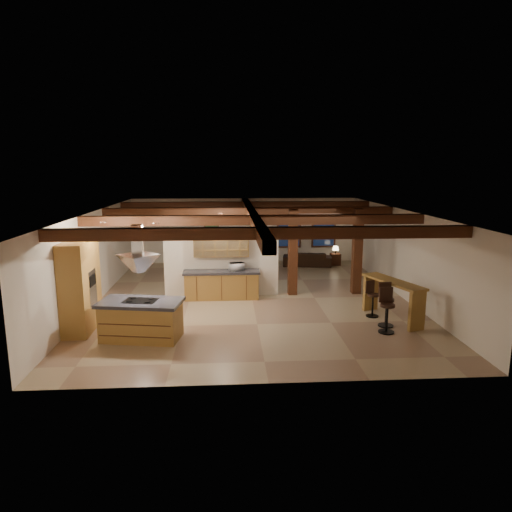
{
  "coord_description": "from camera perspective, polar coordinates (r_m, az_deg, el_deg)",
  "views": [
    {
      "loc": [
        -0.79,
        -14.46,
        4.27
      ],
      "look_at": [
        0.16,
        0.5,
        1.34
      ],
      "focal_mm": 32.0,
      "sensor_mm": 36.0,
      "label": 1
    }
  ],
  "objects": [
    {
      "name": "back_counter",
      "position": [
        15.05,
        -4.31,
        -3.57
      ],
      "size": [
        2.5,
        0.66,
        0.94
      ],
      "color": "olive",
      "rests_on": "ground"
    },
    {
      "name": "back_windows",
      "position": [
        20.89,
        6.32,
        3.37
      ],
      "size": [
        2.7,
        0.07,
        1.7
      ],
      "color": "#39180E",
      "rests_on": "room_walls"
    },
    {
      "name": "bar_stool_b",
      "position": [
        12.94,
        15.95,
        -5.83
      ],
      "size": [
        0.42,
        0.42,
        1.19
      ],
      "color": "black",
      "rests_on": "ground"
    },
    {
      "name": "table_lamp",
      "position": [
        20.42,
        9.92,
        0.96
      ],
      "size": [
        0.28,
        0.28,
        0.33
      ],
      "color": "black",
      "rests_on": "side_table"
    },
    {
      "name": "room_walls",
      "position": [
        14.69,
        -0.48,
        1.3
      ],
      "size": [
        12.0,
        12.0,
        12.0
      ],
      "color": "silver",
      "rests_on": "ground"
    },
    {
      "name": "microwave",
      "position": [
        14.92,
        -2.45,
        -1.35
      ],
      "size": [
        0.53,
        0.43,
        0.26
      ],
      "primitive_type": "imported",
      "rotation": [
        0.0,
        0.0,
        3.43
      ],
      "color": "silver",
      "rests_on": "back_counter"
    },
    {
      "name": "kitchen_island",
      "position": [
        11.91,
        -14.15,
        -7.7
      ],
      "size": [
        2.19,
        1.41,
        1.01
      ],
      "color": "olive",
      "rests_on": "ground"
    },
    {
      "name": "bar_counter",
      "position": [
        13.46,
        16.71,
        -4.5
      ],
      "size": [
        1.25,
        2.22,
        1.14
      ],
      "color": "olive",
      "rests_on": "ground"
    },
    {
      "name": "timber_posts",
      "position": [
        15.52,
        8.67,
        1.64
      ],
      "size": [
        2.5,
        0.3,
        2.9
      ],
      "color": "#39180E",
      "rests_on": "ground"
    },
    {
      "name": "ceiling_beams",
      "position": [
        14.56,
        -0.49,
        5.1
      ],
      "size": [
        10.0,
        12.0,
        0.28
      ],
      "color": "#39180E",
      "rests_on": "room_walls"
    },
    {
      "name": "side_table",
      "position": [
        20.51,
        9.88,
        -0.39
      ],
      "size": [
        0.43,
        0.43,
        0.51
      ],
      "primitive_type": "cube",
      "rotation": [
        0.0,
        0.0,
        0.03
      ],
      "color": "#39180E",
      "rests_on": "ground"
    },
    {
      "name": "bar_stool_c",
      "position": [
        13.67,
        14.31,
        -5.2
      ],
      "size": [
        0.39,
        0.4,
        1.03
      ],
      "color": "black",
      "rests_on": "ground"
    },
    {
      "name": "partition_wall",
      "position": [
        15.29,
        -4.33,
        -0.94
      ],
      "size": [
        3.8,
        0.18,
        2.2
      ],
      "primitive_type": "cube",
      "color": "silver",
      "rests_on": "ground"
    },
    {
      "name": "framed_art",
      "position": [
        20.57,
        -5.58,
        3.83
      ],
      "size": [
        0.65,
        0.05,
        0.85
      ],
      "color": "#39180E",
      "rests_on": "room_walls"
    },
    {
      "name": "range_hood",
      "position": [
        11.57,
        -14.44,
        -1.71
      ],
      "size": [
        1.1,
        1.1,
        1.4
      ],
      "color": "silver",
      "rests_on": "room_walls"
    },
    {
      "name": "bar_stool_a",
      "position": [
        12.45,
        16.03,
        -6.52
      ],
      "size": [
        0.41,
        0.41,
        1.18
      ],
      "color": "black",
      "rests_on": "ground"
    },
    {
      "name": "dining_chairs",
      "position": [
        17.38,
        -2.2,
        -0.92
      ],
      "size": [
        2.28,
        2.28,
        1.31
      ],
      "color": "#39180E",
      "rests_on": "ground"
    },
    {
      "name": "upper_display_cabinet",
      "position": [
        14.97,
        -4.38,
        1.72
      ],
      "size": [
        1.8,
        0.36,
        0.95
      ],
      "color": "olive",
      "rests_on": "partition_wall"
    },
    {
      "name": "sofa",
      "position": [
        20.16,
        6.42,
        -0.35
      ],
      "size": [
        2.21,
        1.16,
        0.61
      ],
      "primitive_type": "imported",
      "rotation": [
        0.0,
        0.0,
        2.97
      ],
      "color": "black",
      "rests_on": "ground"
    },
    {
      "name": "dining_table",
      "position": [
        17.46,
        -2.19,
        -2.1
      ],
      "size": [
        1.89,
        1.39,
        0.6
      ],
      "primitive_type": "imported",
      "rotation": [
        0.0,
        0.0,
        -0.29
      ],
      "color": "#401E10",
      "rests_on": "ground"
    },
    {
      "name": "ground",
      "position": [
        15.09,
        -0.47,
        -5.37
      ],
      "size": [
        12.0,
        12.0,
        0.0
      ],
      "primitive_type": "plane",
      "color": "tan",
      "rests_on": "ground"
    },
    {
      "name": "pantry_cabinet",
      "position": [
        12.85,
        -21.1,
        -3.53
      ],
      "size": [
        0.67,
        1.6,
        2.4
      ],
      "color": "olive",
      "rests_on": "ground"
    },
    {
      "name": "recessed_cans",
      "position": [
        12.72,
        -11.51,
        4.52
      ],
      "size": [
        3.16,
        2.46,
        0.03
      ],
      "color": "silver",
      "rests_on": "room_walls"
    }
  ]
}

